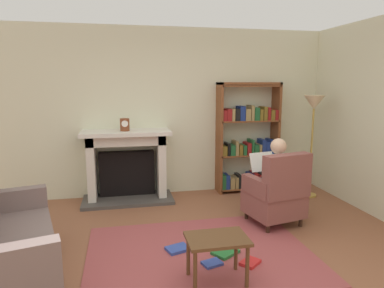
{
  "coord_description": "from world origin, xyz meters",
  "views": [
    {
      "loc": [
        -0.8,
        -3.08,
        1.82
      ],
      "look_at": [
        0.1,
        1.2,
        1.05
      ],
      "focal_mm": 32.34,
      "sensor_mm": 36.0,
      "label": 1
    }
  ],
  "objects_px": {
    "fireplace": "(127,163)",
    "bookshelf": "(248,141)",
    "armchair_reading": "(277,193)",
    "floor_lamp": "(314,111)",
    "mantel_clock": "(125,125)",
    "seated_reader": "(272,176)",
    "sofa_floral": "(7,245)",
    "side_table": "(217,244)"
  },
  "relations": [
    {
      "from": "side_table",
      "to": "fireplace",
      "type": "bearing_deg",
      "value": 106.33
    },
    {
      "from": "bookshelf",
      "to": "mantel_clock",
      "type": "bearing_deg",
      "value": -176.19
    },
    {
      "from": "bookshelf",
      "to": "seated_reader",
      "type": "height_order",
      "value": "bookshelf"
    },
    {
      "from": "fireplace",
      "to": "bookshelf",
      "type": "xyz_separation_m",
      "value": [
        2.02,
        0.04,
        0.28
      ]
    },
    {
      "from": "armchair_reading",
      "to": "seated_reader",
      "type": "distance_m",
      "value": 0.23
    },
    {
      "from": "seated_reader",
      "to": "side_table",
      "type": "relative_size",
      "value": 2.04
    },
    {
      "from": "seated_reader",
      "to": "sofa_floral",
      "type": "xyz_separation_m",
      "value": [
        -3.0,
        -0.74,
        -0.3
      ]
    },
    {
      "from": "bookshelf",
      "to": "side_table",
      "type": "height_order",
      "value": "bookshelf"
    },
    {
      "from": "mantel_clock",
      "to": "seated_reader",
      "type": "relative_size",
      "value": 0.17
    },
    {
      "from": "bookshelf",
      "to": "side_table",
      "type": "distance_m",
      "value": 2.92
    },
    {
      "from": "fireplace",
      "to": "mantel_clock",
      "type": "relative_size",
      "value": 7.33
    },
    {
      "from": "mantel_clock",
      "to": "armchair_reading",
      "type": "distance_m",
      "value": 2.43
    },
    {
      "from": "bookshelf",
      "to": "sofa_floral",
      "type": "xyz_separation_m",
      "value": [
        -3.18,
        -2.1,
        -0.54
      ]
    },
    {
      "from": "mantel_clock",
      "to": "sofa_floral",
      "type": "distance_m",
      "value": 2.44
    },
    {
      "from": "fireplace",
      "to": "seated_reader",
      "type": "xyz_separation_m",
      "value": [
        1.84,
        -1.32,
        0.04
      ]
    },
    {
      "from": "fireplace",
      "to": "armchair_reading",
      "type": "bearing_deg",
      "value": -37.67
    },
    {
      "from": "armchair_reading",
      "to": "seated_reader",
      "type": "xyz_separation_m",
      "value": [
        -0.02,
        0.11,
        0.2
      ]
    },
    {
      "from": "mantel_clock",
      "to": "floor_lamp",
      "type": "height_order",
      "value": "floor_lamp"
    },
    {
      "from": "mantel_clock",
      "to": "armchair_reading",
      "type": "relative_size",
      "value": 0.19
    },
    {
      "from": "seated_reader",
      "to": "side_table",
      "type": "distance_m",
      "value": 1.66
    },
    {
      "from": "mantel_clock",
      "to": "seated_reader",
      "type": "height_order",
      "value": "mantel_clock"
    },
    {
      "from": "fireplace",
      "to": "sofa_floral",
      "type": "height_order",
      "value": "fireplace"
    },
    {
      "from": "fireplace",
      "to": "mantel_clock",
      "type": "distance_m",
      "value": 0.63
    },
    {
      "from": "mantel_clock",
      "to": "bookshelf",
      "type": "xyz_separation_m",
      "value": [
        2.04,
        0.14,
        -0.34
      ]
    },
    {
      "from": "seated_reader",
      "to": "floor_lamp",
      "type": "relative_size",
      "value": 0.7
    },
    {
      "from": "mantel_clock",
      "to": "side_table",
      "type": "relative_size",
      "value": 0.34
    },
    {
      "from": "bookshelf",
      "to": "sofa_floral",
      "type": "distance_m",
      "value": 3.85
    },
    {
      "from": "fireplace",
      "to": "armchair_reading",
      "type": "xyz_separation_m",
      "value": [
        1.86,
        -1.44,
        -0.16
      ]
    },
    {
      "from": "seated_reader",
      "to": "floor_lamp",
      "type": "bearing_deg",
      "value": -153.14
    },
    {
      "from": "side_table",
      "to": "sofa_floral",
      "type": "bearing_deg",
      "value": 165.74
    },
    {
      "from": "mantel_clock",
      "to": "sofa_floral",
      "type": "bearing_deg",
      "value": -120.37
    },
    {
      "from": "bookshelf",
      "to": "floor_lamp",
      "type": "xyz_separation_m",
      "value": [
        0.88,
        -0.49,
        0.52
      ]
    },
    {
      "from": "mantel_clock",
      "to": "sofa_floral",
      "type": "xyz_separation_m",
      "value": [
        -1.15,
        -1.96,
        -0.88
      ]
    },
    {
      "from": "seated_reader",
      "to": "floor_lamp",
      "type": "xyz_separation_m",
      "value": [
        1.07,
        0.87,
        0.76
      ]
    },
    {
      "from": "mantel_clock",
      "to": "side_table",
      "type": "bearing_deg",
      "value": -72.75
    },
    {
      "from": "sofa_floral",
      "to": "floor_lamp",
      "type": "bearing_deg",
      "value": -82.99
    },
    {
      "from": "armchair_reading",
      "to": "fireplace",
      "type": "bearing_deg",
      "value": -49.95
    },
    {
      "from": "fireplace",
      "to": "seated_reader",
      "type": "height_order",
      "value": "seated_reader"
    },
    {
      "from": "armchair_reading",
      "to": "side_table",
      "type": "distance_m",
      "value": 1.57
    },
    {
      "from": "seated_reader",
      "to": "sofa_floral",
      "type": "height_order",
      "value": "seated_reader"
    },
    {
      "from": "floor_lamp",
      "to": "bookshelf",
      "type": "bearing_deg",
      "value": 150.84
    },
    {
      "from": "mantel_clock",
      "to": "armchair_reading",
      "type": "bearing_deg",
      "value": -35.5
    }
  ]
}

